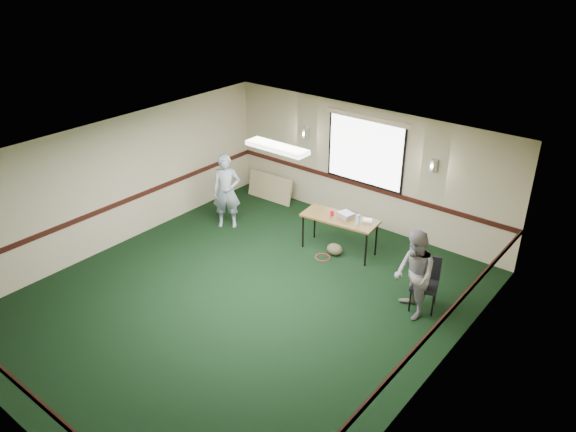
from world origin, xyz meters
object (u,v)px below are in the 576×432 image
Objects in this scene: projector at (346,215)px; conference_chair at (426,278)px; person_right at (414,275)px; person_left at (226,191)px; folding_table at (340,220)px.

conference_chair is at bearing -3.52° from projector.
projector is 2.38m from person_right.
person_left is at bearing 161.23° from conference_chair.
person_right is (-0.05, -0.39, 0.24)m from conference_chair.
conference_chair is at bearing 124.45° from person_right.
conference_chair is 0.46m from person_right.
folding_table is 2.68m from person_left.
projector is 0.31× the size of conference_chair.
projector is at bearing 41.90° from folding_table.
folding_table is at bearing 145.73° from conference_chair.
person_right is (2.19, -1.01, 0.07)m from folding_table.
person_left is at bearing -143.61° from person_right.
person_left is at bearing -150.24° from projector.
person_left is (-2.60, -0.61, 0.12)m from folding_table.
person_left reaches higher than person_right.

